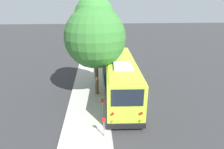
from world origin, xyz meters
TOP-DOWN VIEW (x-y plane):
  - ground_plane at (0.00, 0.00)m, footprint 160.00×160.00m
  - sidewalk_slab at (0.00, 3.46)m, footprint 80.00×3.02m
  - curb_strip at (0.00, 1.88)m, footprint 80.00×0.14m
  - shuttle_bus at (0.36, 0.48)m, footprint 11.08×3.21m
  - parked_sedan_white at (14.14, 0.81)m, footprint 4.67×1.89m
  - parked_sedan_tan at (20.16, 0.94)m, footprint 4.37×1.90m
  - street_tree at (0.46, 2.61)m, footprint 5.01×5.01m
  - sign_post_near at (-5.44, 2.28)m, footprint 0.06×0.22m
  - sign_post_far at (-3.60, 2.28)m, footprint 0.06×0.22m

SIDE VIEW (x-z plane):
  - ground_plane at x=0.00m, z-range 0.00..0.00m
  - sidewalk_slab at x=0.00m, z-range 0.00..0.15m
  - curb_strip at x=0.00m, z-range 0.00..0.15m
  - parked_sedan_white at x=14.14m, z-range -0.05..1.21m
  - parked_sedan_tan at x=20.16m, z-range -0.05..1.28m
  - sign_post_near at x=-5.44m, z-range 0.17..1.47m
  - sign_post_far at x=-3.60m, z-range 0.17..1.72m
  - shuttle_bus at x=0.36m, z-range 0.12..3.54m
  - street_tree at x=0.46m, z-range 1.39..9.69m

